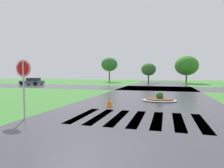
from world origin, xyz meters
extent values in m
cube|color=#38722D|center=(0.00, 0.00, -0.05)|extent=(120.00, 120.00, 0.10)
cube|color=#35353A|center=(0.00, 10.00, 0.00)|extent=(10.06, 80.00, 0.01)
cube|color=#35353A|center=(0.00, 23.18, 0.00)|extent=(90.00, 9.06, 0.01)
cube|color=white|center=(-2.70, 4.18, 0.00)|extent=(0.45, 3.55, 0.01)
cube|color=white|center=(-1.80, 4.18, 0.00)|extent=(0.45, 3.55, 0.01)
cube|color=white|center=(-0.90, 4.18, 0.00)|extent=(0.45, 3.55, 0.01)
cube|color=white|center=(0.00, 4.18, 0.00)|extent=(0.45, 3.55, 0.01)
cube|color=white|center=(0.90, 4.18, 0.00)|extent=(0.45, 3.55, 0.01)
cube|color=white|center=(1.80, 4.18, 0.00)|extent=(0.45, 3.55, 0.01)
cube|color=white|center=(2.70, 4.18, 0.00)|extent=(0.45, 3.55, 0.01)
cylinder|color=#B2B5BA|center=(-4.90, 2.65, 1.31)|extent=(0.08, 0.08, 2.63)
cylinder|color=red|center=(-4.90, 2.65, 2.30)|extent=(0.76, 0.03, 0.76)
torus|color=white|center=(-4.90, 2.65, 2.30)|extent=(0.73, 0.05, 0.73)
ellipsoid|color=#9E9B93|center=(0.79, 10.40, 0.06)|extent=(2.55, 2.14, 0.12)
ellipsoid|color=brown|center=(0.79, 10.40, 0.15)|extent=(2.09, 1.75, 0.10)
sphere|color=#2D6023|center=(0.79, 10.40, 0.40)|extent=(0.56, 0.56, 0.56)
cube|color=#4C545B|center=(-21.92, 24.82, 0.48)|extent=(4.09, 1.87, 0.63)
cube|color=#1E232B|center=(-21.55, 24.83, 1.05)|extent=(1.96, 1.60, 0.50)
cylinder|color=black|center=(-23.27, 23.87, 0.32)|extent=(0.65, 0.24, 0.64)
cylinder|color=black|center=(-23.32, 25.70, 0.32)|extent=(0.65, 0.24, 0.64)
cylinder|color=black|center=(-20.52, 23.94, 0.32)|extent=(0.65, 0.24, 0.64)
cylinder|color=black|center=(-20.57, 25.77, 0.32)|extent=(0.65, 0.24, 0.64)
cone|color=orange|center=(-2.18, 7.00, 0.31)|extent=(0.40, 0.40, 0.62)
torus|color=white|center=(-2.18, 7.00, 0.34)|extent=(0.25, 0.25, 0.04)
cube|color=orange|center=(-2.18, 7.00, 0.01)|extent=(0.36, 0.36, 0.03)
cylinder|color=#4C3823|center=(-11.95, 40.17, 1.45)|extent=(0.28, 0.28, 2.91)
ellipsoid|color=#326B2C|center=(-11.95, 40.17, 4.26)|extent=(3.88, 3.88, 3.29)
cylinder|color=#4C3823|center=(-2.56, 39.20, 0.93)|extent=(0.28, 0.28, 1.86)
ellipsoid|color=#336228|center=(-2.56, 39.20, 2.99)|extent=(3.24, 3.24, 2.76)
cylinder|color=#4C3823|center=(5.31, 38.58, 1.02)|extent=(0.28, 0.28, 2.05)
ellipsoid|color=#337A23|center=(5.31, 38.58, 3.71)|extent=(4.75, 4.75, 4.04)
camera|label=1|loc=(1.25, -4.63, 2.08)|focal=31.09mm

